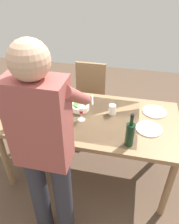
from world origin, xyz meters
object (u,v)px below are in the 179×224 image
Objects in this scene: wine_bottle at (130,134)px; wine_glass_right at (53,102)px; water_cup_near_right at (112,110)px; water_cup_near_left at (7,124)px; person_server at (45,148)px; serving_bowl_pasta at (41,96)px; wine_glass_left at (81,111)px; water_cup_far_left at (49,125)px; side_bowl_salad at (80,107)px; dinner_plate_far at (154,112)px; dining_table at (89,122)px; dinner_plate_near at (149,129)px; chair_near at (89,93)px.

wine_bottle reaches higher than wine_glass_right.
water_cup_near_left is at bearing 26.90° from water_cup_near_right.
water_cup_near_left is (1.05, 0.04, -0.06)m from wine_bottle.
person_server is 1.02m from serving_bowl_pasta.
wine_glass_left is 1.67× the size of water_cup_far_left.
person_server is at bearing 65.88° from water_cup_near_right.
side_bowl_salad is at bearing -140.59° from water_cup_near_left.
wine_bottle is 0.44m from water_cup_near_right.
serving_bowl_pasta is 1.67× the size of side_bowl_salad.
side_bowl_salad is 0.78× the size of dinner_plate_far.
water_cup_near_right is 0.62m from water_cup_far_left.
person_server reaches higher than water_cup_near_left.
water_cup_far_left is at bearing -167.30° from water_cup_near_left.
person_server reaches higher than dining_table.
water_cup_near_right reaches higher than side_bowl_salad.
side_bowl_salad is at bearing -116.58° from water_cup_far_left.
dinner_plate_near is (-0.68, 0.17, -0.03)m from side_bowl_salad.
chair_near is 1.03m from dinner_plate_far.
wine_glass_left is at bearing -140.67° from water_cup_far_left.
wine_bottle is 0.70m from water_cup_far_left.
water_cup_near_right is 0.44× the size of dinner_plate_near.
chair_near is at bearing -84.49° from side_bowl_salad.
wine_glass_right is 1.38× the size of water_cup_near_left.
wine_glass_left is (0.06, 0.07, 0.18)m from dining_table.
serving_bowl_pasta is at bearing -14.10° from dinner_plate_near.
dinner_plate_far is at bearing 179.94° from serving_bowl_pasta.
side_bowl_salad is (0.06, -0.17, -0.07)m from wine_glass_left.
wine_bottle is 1.29× the size of dinner_plate_far.
dining_table is at bearing 18.82° from dinner_plate_far.
water_cup_near_left reaches higher than water_cup_far_left.
wine_bottle is at bearing 141.88° from side_bowl_salad.
water_cup_far_left reaches higher than dinner_plate_far.
wine_glass_left is 0.19m from side_bowl_salad.
person_server is at bearing 78.12° from dining_table.
wine_glass_left reaches higher than water_cup_near_left.
water_cup_near_left is 0.70m from side_bowl_salad.
water_cup_far_left is at bearing -70.13° from person_server.
dinner_plate_near is (-0.62, 0.00, -0.10)m from wine_glass_left.
wine_bottle is (-0.54, -0.39, -0.10)m from person_server.
wine_glass_left is (-0.13, 0.89, 0.33)m from chair_near.
dinner_plate_far is at bearing -129.90° from person_server.
water_cup_far_left is (0.70, -0.04, -0.06)m from wine_bottle.
person_server is at bearing 41.29° from dinner_plate_near.
wine_bottle is 1.29× the size of dinner_plate_near.
water_cup_near_right reaches higher than dinner_plate_near.
dinner_plate_near is at bearing -167.44° from water_cup_far_left.
dining_table is at bearing 160.39° from serving_bowl_pasta.
person_server is at bearing 115.92° from serving_bowl_pasta.
dinner_plate_near is at bearing 179.56° from wine_glass_left.
wine_bottle is 0.83m from wine_glass_right.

